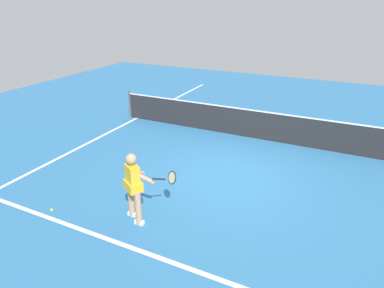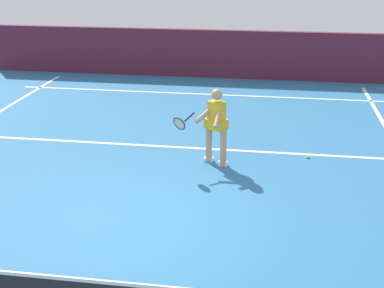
% 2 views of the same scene
% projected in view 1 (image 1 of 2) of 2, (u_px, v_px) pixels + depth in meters
% --- Properties ---
extents(ground_plane, '(26.88, 26.88, 0.00)m').
position_uv_depth(ground_plane, '(228.00, 177.00, 8.82)').
color(ground_plane, teal).
extents(service_line_marking, '(9.86, 0.10, 0.01)m').
position_uv_depth(service_line_marking, '(163.00, 259.00, 6.01)').
color(service_line_marking, white).
rests_on(service_line_marking, ground).
extents(sideline_left_marking, '(0.10, 18.68, 0.01)m').
position_uv_depth(sideline_left_marking, '(85.00, 144.00, 10.80)').
color(sideline_left_marking, white).
rests_on(sideline_left_marking, ground).
extents(court_net, '(10.54, 0.08, 1.07)m').
position_uv_depth(court_net, '(259.00, 125.00, 11.05)').
color(court_net, '#4C4C51').
rests_on(court_net, ground).
extents(tennis_player, '(1.07, 0.79, 1.55)m').
position_uv_depth(tennis_player, '(135.00, 185.00, 6.77)').
color(tennis_player, tan).
rests_on(tennis_player, ground).
extents(tennis_ball_near, '(0.07, 0.07, 0.07)m').
position_uv_depth(tennis_ball_near, '(52.00, 210.00, 7.37)').
color(tennis_ball_near, '#D1E533').
rests_on(tennis_ball_near, ground).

